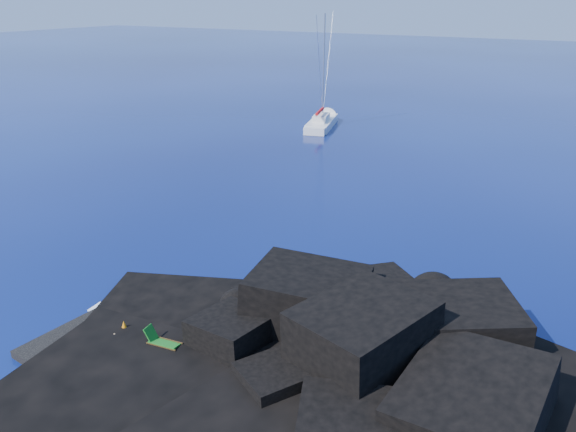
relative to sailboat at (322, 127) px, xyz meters
name	(u,v)px	position (x,y,z in m)	size (l,w,h in m)	color
ground	(52,335)	(8.54, -44.70, 0.00)	(400.00, 400.00, 0.00)	black
headland	(339,390)	(21.54, -41.70, 0.00)	(24.00, 24.00, 3.60)	black
beach	(133,358)	(13.04, -44.20, 0.00)	(8.50, 6.00, 0.70)	black
surf_foam	(207,313)	(13.54, -39.70, 0.00)	(10.00, 8.00, 0.06)	white
sailboat	(322,127)	(0.00, 0.00, 0.00)	(2.52, 12.03, 12.62)	white
deck_chair	(164,339)	(14.15, -43.38, 0.87)	(1.50, 0.66, 1.03)	#176A1C
towel	(108,336)	(11.29, -43.89, 0.38)	(2.14, 1.02, 0.06)	white
sunbather	(107,333)	(11.29, -43.89, 0.53)	(1.80, 0.44, 0.24)	#DCAF73
marker_cone	(124,327)	(11.72, -43.28, 0.65)	(0.39, 0.39, 0.60)	orange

